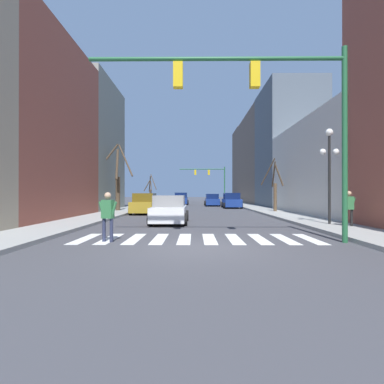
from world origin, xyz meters
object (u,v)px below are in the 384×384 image
traffic_signal_near (268,98)px  car_parked_left_near (212,200)px  car_parked_right_near (145,204)px  car_parked_left_mid (232,201)px  street_lamp_right_corner (329,157)px  street_tree_right_far (117,181)px  pedestrian_crossing_street (108,212)px  street_tree_right_near (150,191)px  car_parked_right_far (181,199)px  traffic_signal_far (211,176)px  pedestrian_on_right_sidewalk (349,205)px  street_tree_left_near (275,189)px  car_parked_right_mid (170,210)px

traffic_signal_near → car_parked_left_near: traffic_signal_near is taller
traffic_signal_near → car_parked_right_near: traffic_signal_near is taller
car_parked_left_mid → street_lamp_right_corner: bearing=-172.5°
street_tree_right_far → car_parked_left_near: bearing=54.9°
traffic_signal_near → street_tree_right_far: size_ratio=1.48×
pedestrian_crossing_street → street_tree_right_near: bearing=112.9°
pedestrian_crossing_street → street_tree_right_near: street_tree_right_near is taller
car_parked_left_near → street_tree_right_far: 15.83m
street_lamp_right_corner → street_tree_right_near: size_ratio=1.13×
car_parked_right_near → car_parked_right_far: 18.68m
traffic_signal_far → street_lamp_right_corner: 35.36m
pedestrian_on_right_sidewalk → street_lamp_right_corner: bearing=100.3°
street_lamp_right_corner → pedestrian_on_right_sidewalk: 2.58m
pedestrian_on_right_sidewalk → car_parked_left_mid: bearing=85.5°
street_tree_left_near → car_parked_left_near: bearing=108.1°
street_tree_right_far → street_tree_right_near: bearing=87.2°
traffic_signal_far → street_tree_right_near: 12.80m
traffic_signal_near → car_parked_left_near: (-0.16, 28.81, -4.11)m
traffic_signal_near → street_tree_right_far: 18.54m
car_parked_right_near → pedestrian_crossing_street: bearing=-175.7°
pedestrian_on_right_sidewalk → street_tree_left_near: 11.58m
street_tree_left_near → car_parked_right_far: bearing=116.6°
traffic_signal_near → street_tree_right_near: (-8.47, 30.79, -2.91)m
car_parked_right_far → car_parked_right_mid: bearing=1.2°
traffic_signal_near → pedestrian_on_right_sidewalk: (4.57, 3.62, -3.75)m
traffic_signal_near → car_parked_left_mid: 23.64m
car_parked_left_mid → pedestrian_crossing_street: car_parked_left_mid is taller
traffic_signal_far → pedestrian_on_right_sidewalk: (4.26, -36.14, -3.35)m
street_tree_right_far → street_tree_right_near: 14.87m
traffic_signal_far → car_parked_left_near: size_ratio=1.69×
car_parked_left_near → street_tree_right_near: 8.62m
traffic_signal_far → pedestrian_on_right_sidewalk: 36.55m
car_parked_left_mid → street_tree_right_near: street_tree_right_near is taller
car_parked_right_mid → street_tree_left_near: size_ratio=0.99×
car_parked_left_mid → street_tree_right_near: 12.70m
traffic_signal_far → pedestrian_on_right_sidewalk: size_ratio=4.76×
car_parked_right_mid → street_tree_right_near: size_ratio=1.07×
traffic_signal_near → pedestrian_crossing_street: size_ratio=5.15×
traffic_signal_far → street_tree_right_near: traffic_signal_far is taller
traffic_signal_far → car_parked_right_far: size_ratio=1.72×
car_parked_right_far → street_tree_left_near: (8.64, -17.27, 1.22)m
pedestrian_on_right_sidewalk → street_tree_left_near: size_ratio=0.36×
traffic_signal_near → pedestrian_on_right_sidewalk: bearing=38.4°
traffic_signal_near → pedestrian_crossing_street: (-5.39, 0.11, -3.85)m
street_lamp_right_corner → car_parked_right_near: 14.27m
traffic_signal_far → street_tree_right_far: bearing=-111.8°
car_parked_right_near → car_parked_left_mid: size_ratio=1.01×
car_parked_right_mid → street_tree_right_near: bearing=-169.2°
traffic_signal_near → street_tree_left_near: bearing=74.2°
pedestrian_on_right_sidewalk → traffic_signal_near: bearing=-154.6°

